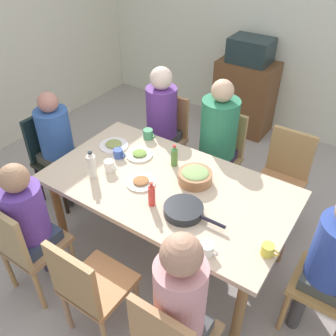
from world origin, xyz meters
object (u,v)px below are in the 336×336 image
chair_1 (54,153)px  cup_2 (268,250)px  dining_table (168,191)px  chair_6 (89,286)px  person_5 (29,218)px  serving_pan (184,210)px  cup_3 (148,134)px  bottle_0 (174,156)px  plate_1 (139,154)px  bottle_2 (152,194)px  bottle_1 (92,165)px  person_1 (57,140)px  cup_0 (207,249)px  person_0 (181,303)px  person_2 (335,256)px  person_4 (218,134)px  cup_1 (119,153)px  plate_2 (141,182)px  chair_4 (220,152)px  plate_0 (114,145)px  microwave (251,50)px  chair_7 (283,174)px  bowl_0 (195,176)px  side_cabinet (244,97)px  cup_4 (110,166)px  chair_5 (24,244)px  chair_3 (166,133)px  person_3 (161,117)px

chair_1 → cup_2: bearing=-5.8°
dining_table → chair_6: bearing=-90.0°
person_5 → serving_pan: person_5 is taller
chair_1 → cup_3: 0.96m
bottle_0 → plate_1: bearing=-170.5°
cup_3 → bottle_2: size_ratio=0.63×
chair_6 → bottle_1: bearing=129.3°
chair_1 → person_1: person_1 is taller
dining_table → serving_pan: bearing=-37.2°
serving_pan → cup_0: bearing=-36.3°
person_0 → person_1: size_ratio=1.09×
person_2 → bottle_1: bearing=-172.1°
chair_1 → chair_6: same height
person_0 → chair_6: size_ratio=1.40×
person_4 → bottle_0: (-0.09, -0.58, 0.06)m
person_2 → cup_0: 0.78m
person_4 → cup_1: person_4 is taller
cup_1 → bottle_0: 0.48m
plate_2 → serving_pan: 0.45m
cup_1 → bottle_2: 0.65m
chair_1 → person_2: 2.54m
chair_4 → bottle_0: (-0.09, -0.67, 0.31)m
cup_2 → plate_0: bearing=165.9°
plate_2 → microwave: bearing=94.4°
plate_0 → cup_3: size_ratio=2.01×
chair_4 → cup_1: size_ratio=7.65×
chair_7 → cup_1: (-1.16, -0.83, 0.26)m
bowl_0 → side_cabinet: bearing=103.5°
person_0 → bottle_1: person_0 is taller
person_1 → cup_0: 1.84m
chair_1 → cup_4: size_ratio=7.73×
bottle_2 → microwave: bearing=98.7°
chair_5 → chair_3: bearing=90.0°
person_1 → cup_3: bearing=31.5°
chair_6 → person_1: bearing=143.7°
person_2 → person_4: 1.47m
person_1 → bottle_1: size_ratio=5.08×
chair_3 → chair_7: size_ratio=1.00×
person_3 → microwave: (0.27, 1.45, 0.29)m
plate_2 → cup_1: bearing=154.5°
person_3 → bowl_0: size_ratio=4.83×
dining_table → side_cabinet: bearing=98.9°
chair_4 → chair_7: same height
person_4 → cup_1: (-0.54, -0.74, 0.00)m
chair_5 → cup_2: size_ratio=7.87×
plate_0 → cup_2: cup_2 is taller
person_4 → person_5: person_4 is taller
person_1 → cup_3: size_ratio=9.32×
chair_6 → plate_2: size_ratio=4.00×
cup_1 → bottle_0: size_ratio=0.62×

